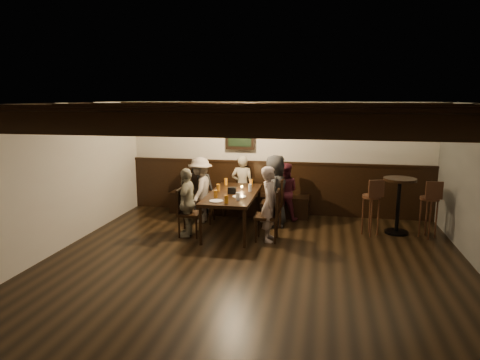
% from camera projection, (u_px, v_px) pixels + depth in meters
% --- Properties ---
extents(room, '(7.00, 7.00, 7.00)m').
position_uv_depth(room, '(255.00, 174.00, 8.02)').
color(room, black).
rests_on(room, ground).
extents(dining_table, '(0.91, 1.95, 0.73)m').
position_uv_depth(dining_table, '(233.00, 196.00, 8.01)').
color(dining_table, black).
rests_on(dining_table, floor).
extents(chair_left_near, '(0.46, 0.46, 0.99)m').
position_uv_depth(chair_left_near, '(202.00, 207.00, 8.64)').
color(chair_left_near, black).
rests_on(chair_left_near, floor).
extents(chair_left_far, '(0.41, 0.41, 0.87)m').
position_uv_depth(chair_left_far, '(189.00, 221.00, 7.78)').
color(chair_left_far, black).
rests_on(chair_left_far, floor).
extents(chair_right_near, '(0.44, 0.44, 0.95)m').
position_uv_depth(chair_right_near, '(273.00, 211.00, 8.39)').
color(chair_right_near, black).
rests_on(chair_right_near, floor).
extents(chair_right_far, '(0.42, 0.42, 0.91)m').
position_uv_depth(chair_right_far, '(268.00, 225.00, 7.52)').
color(chair_right_far, black).
rests_on(chair_right_far, floor).
extents(person_bench_left, '(0.63, 0.41, 1.27)m').
position_uv_depth(person_bench_left, '(199.00, 186.00, 9.04)').
color(person_bench_left, '#232325').
rests_on(person_bench_left, floor).
extents(person_bench_centre, '(0.48, 0.32, 1.31)m').
position_uv_depth(person_bench_centre, '(242.00, 186.00, 9.03)').
color(person_bench_centre, gray).
rests_on(person_bench_centre, floor).
extents(person_bench_right, '(0.59, 0.46, 1.19)m').
position_uv_depth(person_bench_right, '(284.00, 192.00, 8.74)').
color(person_bench_right, '#591E2E').
rests_on(person_bench_right, floor).
extents(person_left_near, '(0.51, 0.87, 1.33)m').
position_uv_depth(person_left_near, '(200.00, 190.00, 8.58)').
color(person_left_near, gray).
rests_on(person_left_near, floor).
extents(person_left_far, '(0.32, 0.74, 1.25)m').
position_uv_depth(person_left_far, '(187.00, 202.00, 7.72)').
color(person_left_far, '#9C977D').
rests_on(person_left_far, floor).
extents(person_right_near, '(0.46, 0.69, 1.40)m').
position_uv_depth(person_right_near, '(275.00, 191.00, 8.31)').
color(person_right_near, '#272729').
rests_on(person_right_near, floor).
extents(person_right_far, '(0.32, 0.49, 1.32)m').
position_uv_depth(person_right_far, '(270.00, 204.00, 7.45)').
color(person_right_far, '#A8968E').
rests_on(person_right_far, floor).
extents(pint_a, '(0.07, 0.07, 0.14)m').
position_uv_depth(pint_a, '(226.00, 182.00, 8.71)').
color(pint_a, '#BF7219').
rests_on(pint_a, dining_table).
extents(pint_b, '(0.07, 0.07, 0.14)m').
position_uv_depth(pint_b, '(251.00, 183.00, 8.57)').
color(pint_b, '#BF7219').
rests_on(pint_b, dining_table).
extents(pint_c, '(0.07, 0.07, 0.14)m').
position_uv_depth(pint_c, '(218.00, 188.00, 8.14)').
color(pint_c, '#BF7219').
rests_on(pint_c, dining_table).
extents(pint_d, '(0.07, 0.07, 0.14)m').
position_uv_depth(pint_d, '(250.00, 188.00, 8.13)').
color(pint_d, silver).
rests_on(pint_d, dining_table).
extents(pint_e, '(0.07, 0.07, 0.14)m').
position_uv_depth(pint_e, '(216.00, 194.00, 7.59)').
color(pint_e, '#BF7219').
rests_on(pint_e, dining_table).
extents(pint_f, '(0.07, 0.07, 0.14)m').
position_uv_depth(pint_f, '(238.00, 196.00, 7.42)').
color(pint_f, silver).
rests_on(pint_f, dining_table).
extents(pint_g, '(0.07, 0.07, 0.14)m').
position_uv_depth(pint_g, '(226.00, 199.00, 7.20)').
color(pint_g, '#BF7219').
rests_on(pint_g, dining_table).
extents(plate_near, '(0.24, 0.24, 0.01)m').
position_uv_depth(plate_near, '(216.00, 201.00, 7.35)').
color(plate_near, white).
rests_on(plate_near, dining_table).
extents(plate_far, '(0.24, 0.24, 0.01)m').
position_uv_depth(plate_far, '(239.00, 197.00, 7.68)').
color(plate_far, white).
rests_on(plate_far, dining_table).
extents(condiment_caddy, '(0.15, 0.10, 0.12)m').
position_uv_depth(condiment_caddy, '(232.00, 190.00, 7.94)').
color(condiment_caddy, black).
rests_on(condiment_caddy, dining_table).
extents(candle, '(0.05, 0.05, 0.05)m').
position_uv_depth(candle, '(242.00, 189.00, 8.26)').
color(candle, beige).
rests_on(candle, dining_table).
extents(high_top_table, '(0.59, 0.59, 1.04)m').
position_uv_depth(high_top_table, '(399.00, 197.00, 7.83)').
color(high_top_table, black).
rests_on(high_top_table, floor).
extents(bar_stool_left, '(0.37, 0.38, 1.06)m').
position_uv_depth(bar_stool_left, '(371.00, 214.00, 7.79)').
color(bar_stool_left, '#391D12').
rests_on(bar_stool_left, floor).
extents(bar_stool_right, '(0.34, 0.36, 1.06)m').
position_uv_depth(bar_stool_right, '(428.00, 216.00, 7.64)').
color(bar_stool_right, '#391D12').
rests_on(bar_stool_right, floor).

